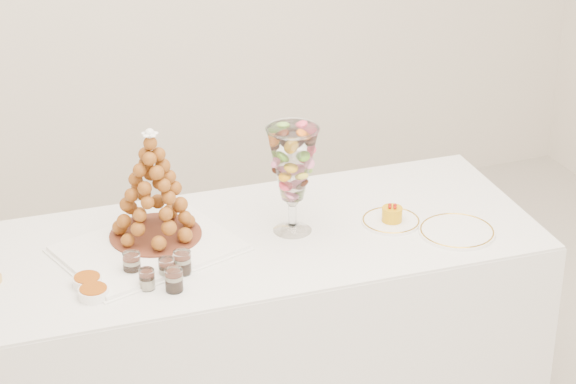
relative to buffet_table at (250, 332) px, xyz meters
name	(u,v)px	position (x,y,z in m)	size (l,w,h in m)	color
buffet_table	(250,332)	(0.00, 0.00, 0.00)	(2.04, 0.90, 0.76)	white
lace_tray	(149,248)	(-0.34, 0.04, 0.39)	(0.55, 0.41, 0.02)	white
macaron_vase	(292,165)	(0.16, 0.00, 0.63)	(0.17, 0.17, 0.38)	white
cake_plate	(391,221)	(0.50, -0.07, 0.39)	(0.21, 0.21, 0.01)	white
spare_plate	(457,232)	(0.68, -0.23, 0.39)	(0.26, 0.26, 0.01)	white
verrine_a	(132,264)	(-0.43, -0.09, 0.42)	(0.06, 0.06, 0.08)	white
verrine_b	(167,269)	(-0.33, -0.16, 0.42)	(0.05, 0.05, 0.07)	white
verrine_c	(182,262)	(-0.28, -0.14, 0.42)	(0.06, 0.06, 0.08)	white
verrine_d	(147,279)	(-0.41, -0.20, 0.41)	(0.05, 0.05, 0.07)	white
verrine_e	(174,280)	(-0.33, -0.24, 0.42)	(0.06, 0.06, 0.08)	white
ramekin_back	(87,281)	(-0.58, -0.11, 0.39)	(0.09, 0.09, 0.03)	white
ramekin_front	(94,293)	(-0.58, -0.19, 0.40)	(0.10, 0.10, 0.03)	white
croquembouche	(153,185)	(-0.30, 0.10, 0.59)	(0.31, 0.31, 0.39)	#622B19
mousse_cake	(392,214)	(0.50, -0.08, 0.42)	(0.07, 0.07, 0.06)	#D49809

